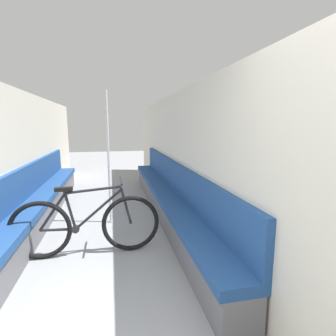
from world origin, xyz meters
name	(u,v)px	position (x,y,z in m)	size (l,w,h in m)	color
wall_left	(11,161)	(-1.28, 3.35, 1.07)	(0.10, 9.89, 2.14)	beige
wall_right	(183,157)	(1.28, 3.35, 1.07)	(0.10, 9.89, 2.14)	beige
bench_seat_row_left	(36,206)	(-1.06, 3.56, 0.32)	(0.40, 5.62, 0.95)	#5B5B60
bench_seat_row_right	(167,198)	(1.06, 3.56, 0.32)	(0.40, 5.62, 0.95)	#5B5B60
bicycle	(87,225)	(-0.19, 2.40, 0.38)	(1.78, 0.46, 0.93)	black
grab_pole_near	(109,160)	(0.08, 3.45, 1.03)	(0.08, 0.08, 2.12)	gray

